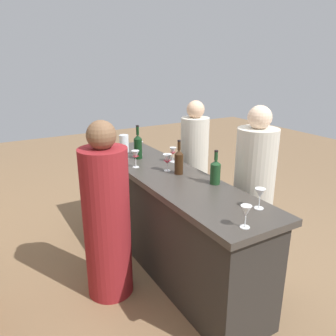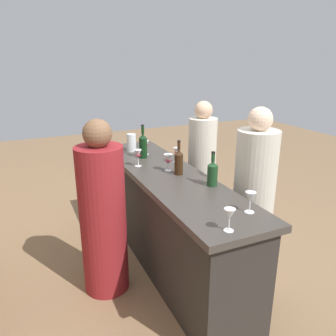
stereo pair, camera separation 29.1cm
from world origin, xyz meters
name	(u,v)px [view 2 (the right image)]	position (x,y,z in m)	size (l,w,h in m)	color
ground_plane	(168,262)	(0.00, 0.00, 0.00)	(12.00, 12.00, 0.00)	#846647
bar_counter	(168,219)	(0.00, 0.00, 0.46)	(2.37, 0.59, 0.91)	#2A2723
wine_bottle_leftmost_olive_green	(212,173)	(-0.41, -0.20, 1.01)	(0.08, 0.08, 0.28)	#193D1E
wine_bottle_second_left_amber_brown	(179,162)	(-0.06, -0.08, 1.02)	(0.08, 0.08, 0.30)	#331E0F
wine_bottle_center_dark_green	(143,145)	(0.55, 0.03, 1.04)	(0.08, 0.08, 0.34)	black
wine_glass_near_left	(177,152)	(0.27, -0.21, 1.01)	(0.06, 0.06, 0.15)	white
wine_glass_near_center	(250,198)	(-0.93, -0.17, 1.01)	(0.07, 0.07, 0.14)	white
wine_glass_near_right	(146,145)	(0.65, -0.04, 1.01)	(0.08, 0.08, 0.15)	white
wine_glass_far_left	(168,160)	(0.06, -0.03, 1.01)	(0.08, 0.08, 0.16)	white
wine_glass_far_center	(230,215)	(-1.08, 0.10, 1.01)	(0.07, 0.07, 0.14)	white
wine_glass_far_right	(138,154)	(0.30, 0.17, 1.02)	(0.07, 0.07, 0.16)	white
water_pitcher	(131,143)	(0.83, 0.06, 1.00)	(0.10, 0.10, 0.19)	silver
person_left_guest	(253,204)	(-0.47, -0.58, 0.70)	(0.41, 0.41, 1.52)	beige
person_center_guest	(202,171)	(0.54, -0.66, 0.67)	(0.31, 0.31, 1.44)	beige
person_right_guest	(103,216)	(-0.10, 0.62, 0.66)	(0.48, 0.48, 1.45)	maroon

